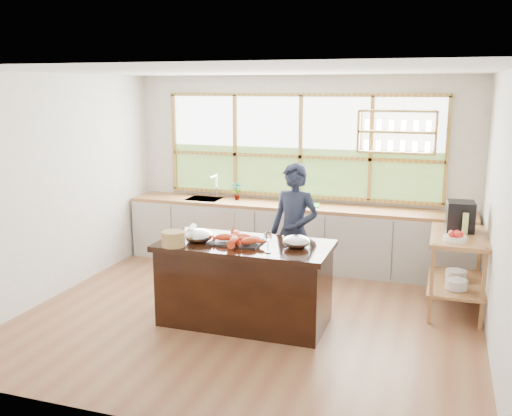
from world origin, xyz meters
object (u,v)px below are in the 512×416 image
at_px(island, 245,283).
at_px(espresso_machine, 460,216).
at_px(wicker_basket, 173,239).
at_px(cook, 294,233).

relative_size(island, espresso_machine, 5.35).
xyz_separation_m(island, wicker_basket, (-0.67, -0.35, 0.52)).
xyz_separation_m(island, espresso_machine, (2.19, 1.29, 0.62)).
xyz_separation_m(cook, wicker_basket, (-1.00, -1.19, 0.14)).
distance_m(island, wicker_basket, 0.92).
distance_m(espresso_machine, wicker_basket, 3.30).
relative_size(island, wicker_basket, 7.53).
relative_size(cook, wicker_basket, 6.79).
relative_size(cook, espresso_machine, 4.82).
bearing_deg(espresso_machine, cook, -170.41).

